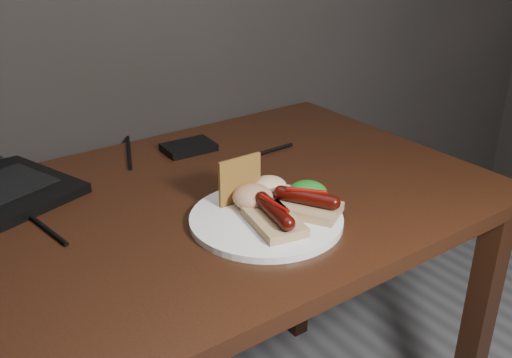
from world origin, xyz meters
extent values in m
cube|color=#32180C|center=(0.00, 1.38, 0.73)|extent=(1.40, 0.70, 0.03)
cube|color=#32180C|center=(0.65, 1.08, 0.36)|extent=(0.05, 0.05, 0.72)
cube|color=#32180C|center=(0.65, 1.68, 0.36)|extent=(0.05, 0.05, 0.72)
cube|color=black|center=(0.25, 1.60, 0.76)|extent=(0.11, 0.08, 0.02)
cylinder|color=black|center=(-0.12, 1.45, 0.75)|extent=(0.04, 0.18, 0.01)
cylinder|color=black|center=(0.14, 1.68, 0.75)|extent=(0.09, 0.21, 0.01)
cylinder|color=black|center=(0.38, 1.49, 0.75)|extent=(0.14, 0.01, 0.01)
cylinder|color=white|center=(0.20, 1.24, 0.76)|extent=(0.32, 0.32, 0.01)
cube|color=tan|center=(0.19, 1.21, 0.77)|extent=(0.09, 0.13, 0.02)
cylinder|color=#440804|center=(0.19, 1.21, 0.79)|extent=(0.04, 0.10, 0.02)
sphere|color=#440804|center=(0.18, 1.16, 0.79)|extent=(0.03, 0.02, 0.02)
sphere|color=#440804|center=(0.20, 1.25, 0.79)|extent=(0.03, 0.02, 0.02)
cylinder|color=#750805|center=(0.19, 1.21, 0.80)|extent=(0.01, 0.07, 0.01)
cube|color=tan|center=(0.26, 1.21, 0.77)|extent=(0.12, 0.13, 0.02)
cylinder|color=#440804|center=(0.26, 1.21, 0.79)|extent=(0.07, 0.09, 0.02)
sphere|color=#440804|center=(0.28, 1.17, 0.79)|extent=(0.03, 0.02, 0.02)
sphere|color=#440804|center=(0.24, 1.25, 0.79)|extent=(0.03, 0.02, 0.02)
cylinder|color=#750805|center=(0.26, 1.21, 0.80)|extent=(0.05, 0.06, 0.01)
cube|color=#B07930|center=(0.19, 1.31, 0.80)|extent=(0.09, 0.01, 0.08)
ellipsoid|color=#105010|center=(0.29, 1.24, 0.78)|extent=(0.07, 0.07, 0.04)
ellipsoid|color=maroon|center=(0.20, 1.28, 0.78)|extent=(0.07, 0.07, 0.04)
ellipsoid|color=white|center=(0.25, 1.30, 0.78)|extent=(0.06, 0.06, 0.04)
camera|label=1|loc=(-0.31, 0.56, 1.23)|focal=40.00mm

